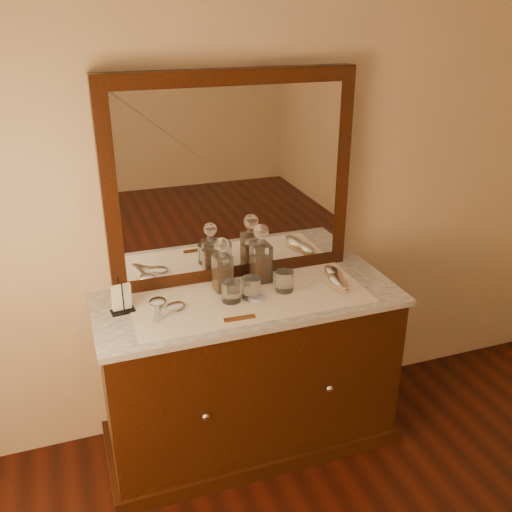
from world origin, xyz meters
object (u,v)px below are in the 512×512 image
pin_dish (257,298)px  napkin_rack (122,299)px  decanter_left (222,270)px  brush_near (338,283)px  hand_mirror_outer (157,303)px  brush_far (334,274)px  dresser_cabinet (249,374)px  hand_mirror_inner (173,308)px  decanter_right (261,259)px  comb (240,318)px  mirror_frame (232,180)px

pin_dish → napkin_rack: (-0.60, 0.09, 0.05)m
decanter_left → brush_near: (0.53, -0.17, -0.08)m
decanter_left → hand_mirror_outer: decanter_left is taller
pin_dish → brush_far: bearing=10.3°
brush_near → dresser_cabinet: bearing=171.7°
napkin_rack → hand_mirror_outer: napkin_rack is taller
brush_near → hand_mirror_inner: brush_near is taller
decanter_right → brush_near: decanter_right is taller
comb → hand_mirror_outer: hand_mirror_outer is taller
dresser_cabinet → mirror_frame: size_ratio=1.17×
decanter_left → brush_near: decanter_left is taller
hand_mirror_outer → hand_mirror_inner: same height
decanter_right → brush_near: bearing=-31.0°
decanter_right → hand_mirror_outer: 0.55m
brush_near → hand_mirror_inner: bearing=176.4°
napkin_rack → decanter_left: 0.49m
hand_mirror_inner → pin_dish: bearing=-4.5°
mirror_frame → comb: size_ratio=8.60×
decanter_left → hand_mirror_inner: decanter_left is taller
mirror_frame → pin_dish: 0.57m
pin_dish → brush_far: size_ratio=0.43×
brush_far → hand_mirror_inner: (-0.82, -0.05, -0.01)m
comb → brush_far: size_ratio=0.85×
pin_dish → hand_mirror_outer: size_ratio=0.34×
comb → brush_near: (0.54, 0.13, 0.02)m
dresser_cabinet → napkin_rack: bearing=175.0°
hand_mirror_outer → comb: bearing=-37.7°
comb → brush_near: 0.55m
brush_near → hand_mirror_outer: bearing=172.3°
pin_dish → brush_far: 0.44m
pin_dish → decanter_right: 0.22m
pin_dish → napkin_rack: bearing=171.2°
brush_far → hand_mirror_inner: 0.82m
pin_dish → hand_mirror_inner: (-0.39, 0.03, 0.00)m
comb → mirror_frame: bearing=78.4°
mirror_frame → comb: (-0.11, -0.44, -0.49)m
decanter_right → comb: bearing=-123.6°
decanter_right → brush_far: size_ratio=1.81×
pin_dish → hand_mirror_inner: 0.39m
brush_far → hand_mirror_outer: (-0.88, 0.02, -0.01)m
napkin_rack → dresser_cabinet: bearing=-5.0°
hand_mirror_outer → hand_mirror_inner: size_ratio=1.09×
comb → hand_mirror_outer: (-0.31, 0.24, 0.00)m
pin_dish → napkin_rack: 0.61m
dresser_cabinet → napkin_rack: size_ratio=8.90×
comb → brush_far: 0.61m
brush_far → hand_mirror_inner: size_ratio=0.87×
mirror_frame → decanter_right: bearing=-46.6°
decanter_left → hand_mirror_outer: size_ratio=1.30×
pin_dish → napkin_rack: napkin_rack is taller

